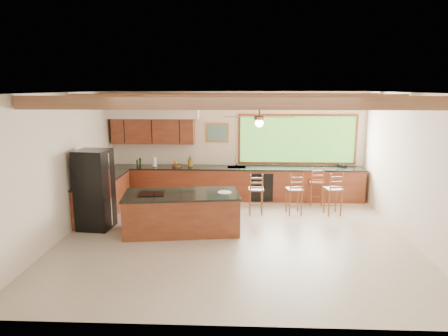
{
  "coord_description": "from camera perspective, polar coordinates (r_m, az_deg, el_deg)",
  "views": [
    {
      "loc": [
        0.11,
        -8.01,
        3.09
      ],
      "look_at": [
        -0.26,
        0.8,
        1.32
      ],
      "focal_mm": 32.0,
      "sensor_mm": 36.0,
      "label": 1
    }
  ],
  "objects": [
    {
      "name": "counter_run",
      "position": [
        10.89,
        -2.53,
        -2.59
      ],
      "size": [
        7.12,
        3.1,
        1.25
      ],
      "color": "brown",
      "rests_on": "ground"
    },
    {
      "name": "bar_stool_d",
      "position": [
        10.14,
        15.41,
        -3.03
      ],
      "size": [
        0.45,
        0.45,
        1.08
      ],
      "rotation": [
        0.0,
        0.0,
        0.18
      ],
      "color": "brown",
      "rests_on": "ground"
    },
    {
      "name": "island",
      "position": [
        8.79,
        -6.04,
        -6.32
      ],
      "size": [
        2.59,
        1.47,
        0.88
      ],
      "rotation": [
        0.0,
        0.0,
        0.13
      ],
      "color": "brown",
      "rests_on": "ground"
    },
    {
      "name": "bar_stool_c",
      "position": [
        9.96,
        10.06,
        -3.15
      ],
      "size": [
        0.43,
        0.43,
        1.06
      ],
      "rotation": [
        0.0,
        0.0,
        0.16
      ],
      "color": "brown",
      "rests_on": "ground"
    },
    {
      "name": "bar_stool_a",
      "position": [
        9.88,
        4.62,
        -3.18
      ],
      "size": [
        0.37,
        0.37,
        1.04
      ],
      "rotation": [
        0.0,
        0.0,
        -0.0
      ],
      "color": "brown",
      "rests_on": "ground"
    },
    {
      "name": "bar_stool_b",
      "position": [
        10.88,
        13.05,
        -2.04
      ],
      "size": [
        0.39,
        0.39,
        1.05
      ],
      "rotation": [
        0.0,
        0.0,
        0.03
      ],
      "color": "brown",
      "rests_on": "ground"
    },
    {
      "name": "ground",
      "position": [
        8.59,
        1.56,
        -9.74
      ],
      "size": [
        7.2,
        7.2,
        0.0
      ],
      "primitive_type": "plane",
      "color": "#B9AC9A",
      "rests_on": "ground"
    },
    {
      "name": "room_shell",
      "position": [
        8.71,
        0.58,
        5.59
      ],
      "size": [
        7.27,
        6.54,
        3.02
      ],
      "color": "silver",
      "rests_on": "ground"
    },
    {
      "name": "refrigerator",
      "position": [
        9.27,
        -18.0,
        -2.96
      ],
      "size": [
        0.76,
        0.74,
        1.77
      ],
      "rotation": [
        0.0,
        0.0,
        -0.1
      ],
      "color": "black",
      "rests_on": "ground"
    }
  ]
}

